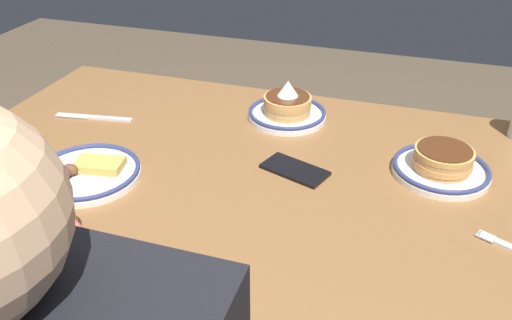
# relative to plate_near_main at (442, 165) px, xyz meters

# --- Properties ---
(dining_table) EXTENTS (1.44, 0.96, 0.73)m
(dining_table) POSITION_rel_plate_near_main_xyz_m (0.40, 0.15, -0.13)
(dining_table) COLOR brown
(dining_table) RESTS_ON ground_plane
(plate_near_main) EXTENTS (0.21, 0.21, 0.06)m
(plate_near_main) POSITION_rel_plate_near_main_xyz_m (0.00, 0.00, 0.00)
(plate_near_main) COLOR silver
(plate_near_main) RESTS_ON dining_table
(plate_center_pancakes) EXTENTS (0.20, 0.20, 0.10)m
(plate_center_pancakes) POSITION_rel_plate_near_main_xyz_m (0.39, -0.16, 0.00)
(plate_center_pancakes) COLOR white
(plate_center_pancakes) RESTS_ON dining_table
(plate_far_companion) EXTENTS (0.23, 0.23, 0.05)m
(plate_far_companion) POSITION_rel_plate_near_main_xyz_m (0.72, 0.25, -0.01)
(plate_far_companion) COLOR white
(plate_far_companion) RESTS_ON dining_table
(coffee_mug) EXTENTS (0.11, 0.08, 0.09)m
(coffee_mug) POSITION_rel_plate_near_main_xyz_m (0.64, 0.46, 0.02)
(coffee_mug) COLOR #BF4C47
(coffee_mug) RESTS_ON dining_table
(cell_phone) EXTENTS (0.16, 0.12, 0.01)m
(cell_phone) POSITION_rel_plate_near_main_xyz_m (0.30, 0.09, -0.02)
(cell_phone) COLOR black
(cell_phone) RESTS_ON dining_table
(butter_knife) EXTENTS (0.21, 0.05, 0.01)m
(butter_knife) POSITION_rel_plate_near_main_xyz_m (0.87, -0.01, -0.02)
(butter_knife) COLOR silver
(butter_knife) RESTS_ON dining_table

